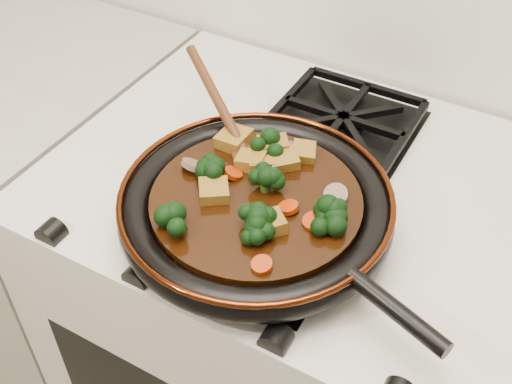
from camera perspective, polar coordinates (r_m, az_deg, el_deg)
The scene contains 31 objects.
stove at distance 1.32m, azimuth 3.30°, elevation -13.48°, with size 0.76×0.60×0.90m, color beige.
burner_grate_front at distance 0.88m, azimuth 0.34°, elevation -3.35°, with size 0.23×0.23×0.03m, color black, non-canonical shape.
burner_grate_back at distance 1.07m, azimuth 7.72°, elevation 6.18°, with size 0.23×0.23×0.03m, color black, non-canonical shape.
skillet at distance 0.86m, azimuth 0.08°, elevation -1.33°, with size 0.48×0.37×0.05m.
braising_sauce at distance 0.86m, azimuth -0.00°, elevation -1.02°, with size 0.29×0.29×0.02m, color black.
tofu_cube_0 at distance 0.94m, azimuth -1.95°, elevation 4.66°, with size 0.04×0.05×0.02m, color olive.
tofu_cube_1 at distance 0.85m, azimuth -3.77°, elevation 0.03°, with size 0.04×0.04×0.02m, color olive.
tofu_cube_2 at distance 0.92m, azimuth 1.52°, elevation 4.01°, with size 0.04×0.04×0.02m, color olive.
tofu_cube_3 at distance 0.81m, azimuth 1.26°, elevation -2.85°, with size 0.04×0.04×0.02m, color olive.
tofu_cube_4 at distance 0.90m, azimuth 2.45°, elevation 2.81°, with size 0.04×0.04×0.02m, color olive.
tofu_cube_5 at distance 0.92m, azimuth 4.25°, elevation 3.49°, with size 0.04×0.03×0.02m, color olive.
tofu_cube_6 at distance 0.90m, azimuth 0.34°, elevation 2.60°, with size 0.04×0.04×0.02m, color olive.
tofu_cube_7 at distance 0.90m, azimuth -0.43°, elevation 2.70°, with size 0.04×0.03×0.02m, color olive.
broccoli_floret_0 at distance 0.81m, azimuth 6.14°, elevation -2.98°, with size 0.06×0.06×0.05m, color black, non-canonical shape.
broccoli_floret_1 at distance 0.81m, azimuth -0.29°, elevation -2.48°, with size 0.06×0.06×0.05m, color black, non-canonical shape.
broccoli_floret_2 at distance 0.80m, azimuth 0.80°, elevation -3.01°, with size 0.06×0.06×0.06m, color black, non-canonical shape.
broccoli_floret_3 at distance 0.82m, azimuth 6.70°, elevation -1.85°, with size 0.06×0.06×0.06m, color black, non-canonical shape.
broccoli_floret_4 at distance 0.88m, azimuth -4.07°, elevation 1.97°, with size 0.06×0.06×0.05m, color black, non-canonical shape.
broccoli_floret_5 at distance 0.86m, azimuth 0.78°, elevation 0.79°, with size 0.06×0.06×0.06m, color black, non-canonical shape.
broccoli_floret_6 at distance 0.79m, azimuth -0.30°, elevation -3.81°, with size 0.05×0.05×0.05m, color black, non-canonical shape.
broccoli_floret_7 at distance 0.81m, azimuth -7.35°, elevation -2.96°, with size 0.06×0.06×0.05m, color black, non-canonical shape.
broccoli_floret_8 at distance 0.91m, azimuth 1.18°, elevation 3.82°, with size 0.06×0.06×0.05m, color black, non-canonical shape.
carrot_coin_0 at distance 0.77m, azimuth 0.52°, elevation -6.48°, with size 0.03×0.03×0.01m, color #AC2A04.
carrot_coin_1 at distance 0.84m, azimuth 2.91°, elevation -1.38°, with size 0.03×0.03×0.01m, color #AC2A04.
carrot_coin_2 at distance 0.88m, azimuth -2.06°, elevation 1.66°, with size 0.03×0.03×0.01m, color #AC2A04.
carrot_coin_3 at distance 0.90m, azimuth -3.62°, elevation 2.23°, with size 0.03×0.03×0.01m, color #AC2A04.
carrot_coin_4 at distance 0.82m, azimuth 5.22°, elevation -2.58°, with size 0.03×0.03×0.01m, color #AC2A04.
mushroom_slice_0 at distance 0.86m, azimuth 7.11°, elevation -0.27°, with size 0.03×0.03×0.01m, color brown.
mushroom_slice_1 at distance 0.90m, azimuth -5.62°, elevation 2.39°, with size 0.03×0.03×0.01m, color brown.
mushroom_slice_2 at distance 0.92m, azimuth 3.48°, elevation 3.65°, with size 0.03×0.03×0.01m, color brown.
wooden_spoon at distance 0.94m, azimuth -2.30°, elevation 5.96°, with size 0.13×0.10×0.21m.
Camera 1 is at (0.29, 1.02, 1.55)m, focal length 45.00 mm.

